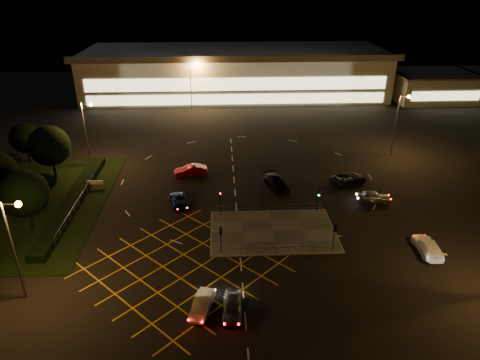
{
  "coord_description": "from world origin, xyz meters",
  "views": [
    {
      "loc": [
        -3.79,
        -43.66,
        26.86
      ],
      "look_at": [
        -1.34,
        7.74,
        2.0
      ],
      "focal_mm": 32.0,
      "sensor_mm": 36.0,
      "label": 1
    }
  ],
  "objects_px": {
    "signal_ne": "(318,196)",
    "car_circ_red": "(191,170)",
    "signal_nw": "(220,198)",
    "car_near_silver": "(232,306)",
    "car_approach_white": "(427,246)",
    "car_queue_white": "(202,304)",
    "car_left_blue": "(179,201)",
    "signal_sw": "(221,235)",
    "car_far_dkgrey": "(276,182)",
    "signal_se": "(335,232)",
    "car_right_silver": "(373,196)",
    "car_east_grey": "(348,179)"
  },
  "relations": [
    {
      "from": "car_left_blue",
      "to": "car_right_silver",
      "type": "xyz_separation_m",
      "value": [
        25.22,
        -0.01,
        0.09
      ]
    },
    {
      "from": "car_left_blue",
      "to": "car_right_silver",
      "type": "bearing_deg",
      "value": -14.96
    },
    {
      "from": "signal_sw",
      "to": "car_approach_white",
      "type": "relative_size",
      "value": 0.62
    },
    {
      "from": "car_queue_white",
      "to": "car_left_blue",
      "type": "xyz_separation_m",
      "value": [
        -3.53,
        19.17,
        -0.04
      ]
    },
    {
      "from": "signal_ne",
      "to": "car_circ_red",
      "type": "relative_size",
      "value": 0.66
    },
    {
      "from": "signal_ne",
      "to": "car_left_blue",
      "type": "height_order",
      "value": "signal_ne"
    },
    {
      "from": "car_left_blue",
      "to": "car_far_dkgrey",
      "type": "relative_size",
      "value": 0.83
    },
    {
      "from": "car_far_dkgrey",
      "to": "signal_nw",
      "type": "bearing_deg",
      "value": -154.34
    },
    {
      "from": "car_near_silver",
      "to": "signal_nw",
      "type": "bearing_deg",
      "value": 96.67
    },
    {
      "from": "signal_nw",
      "to": "car_left_blue",
      "type": "height_order",
      "value": "signal_nw"
    },
    {
      "from": "car_left_blue",
      "to": "car_approach_white",
      "type": "distance_m",
      "value": 29.55
    },
    {
      "from": "signal_se",
      "to": "car_circ_red",
      "type": "relative_size",
      "value": 0.66
    },
    {
      "from": "car_right_silver",
      "to": "signal_ne",
      "type": "bearing_deg",
      "value": 115.78
    },
    {
      "from": "car_circ_red",
      "to": "car_approach_white",
      "type": "xyz_separation_m",
      "value": [
        26.27,
        -20.61,
        -0.05
      ]
    },
    {
      "from": "signal_ne",
      "to": "car_queue_white",
      "type": "xyz_separation_m",
      "value": [
        -13.74,
        -16.46,
        -1.71
      ]
    },
    {
      "from": "signal_nw",
      "to": "car_circ_red",
      "type": "relative_size",
      "value": 0.66
    },
    {
      "from": "car_far_dkgrey",
      "to": "car_east_grey",
      "type": "bearing_deg",
      "value": -13.32
    },
    {
      "from": "car_left_blue",
      "to": "signal_sw",
      "type": "bearing_deg",
      "value": -78.74
    },
    {
      "from": "car_approach_white",
      "to": "signal_se",
      "type": "bearing_deg",
      "value": -2.84
    },
    {
      "from": "car_far_dkgrey",
      "to": "car_circ_red",
      "type": "xyz_separation_m",
      "value": [
        -12.09,
        4.53,
        0.01
      ]
    },
    {
      "from": "signal_sw",
      "to": "car_near_silver",
      "type": "xyz_separation_m",
      "value": [
        0.91,
        -8.9,
        -1.65
      ]
    },
    {
      "from": "signal_ne",
      "to": "signal_nw",
      "type": "bearing_deg",
      "value": 180.0
    },
    {
      "from": "signal_nw",
      "to": "car_left_blue",
      "type": "distance_m",
      "value": 6.18
    },
    {
      "from": "signal_se",
      "to": "car_approach_white",
      "type": "distance_m",
      "value": 10.13
    },
    {
      "from": "car_right_silver",
      "to": "car_circ_red",
      "type": "distance_m",
      "value": 25.93
    },
    {
      "from": "car_near_silver",
      "to": "car_far_dkgrey",
      "type": "xyz_separation_m",
      "value": [
        6.87,
        24.2,
        0.06
      ]
    },
    {
      "from": "car_near_silver",
      "to": "car_left_blue",
      "type": "height_order",
      "value": "car_near_silver"
    },
    {
      "from": "signal_nw",
      "to": "car_circ_red",
      "type": "height_order",
      "value": "signal_nw"
    },
    {
      "from": "car_left_blue",
      "to": "car_far_dkgrey",
      "type": "distance_m",
      "value": 13.83
    },
    {
      "from": "car_left_blue",
      "to": "car_near_silver",
      "type": "bearing_deg",
      "value": -87.46
    },
    {
      "from": "signal_ne",
      "to": "car_right_silver",
      "type": "height_order",
      "value": "signal_ne"
    },
    {
      "from": "car_queue_white",
      "to": "car_circ_red",
      "type": "height_order",
      "value": "car_circ_red"
    },
    {
      "from": "car_near_silver",
      "to": "car_queue_white",
      "type": "distance_m",
      "value": 2.68
    },
    {
      "from": "signal_ne",
      "to": "car_left_blue",
      "type": "xyz_separation_m",
      "value": [
        -17.26,
        2.71,
        -1.75
      ]
    },
    {
      "from": "car_right_silver",
      "to": "car_circ_red",
      "type": "height_order",
      "value": "car_circ_red"
    },
    {
      "from": "signal_ne",
      "to": "car_circ_red",
      "type": "distance_m",
      "value": 20.22
    },
    {
      "from": "car_circ_red",
      "to": "car_approach_white",
      "type": "bearing_deg",
      "value": 41.92
    },
    {
      "from": "signal_nw",
      "to": "car_near_silver",
      "type": "bearing_deg",
      "value": -86.92
    },
    {
      "from": "car_near_silver",
      "to": "car_approach_white",
      "type": "distance_m",
      "value": 22.56
    },
    {
      "from": "signal_se",
      "to": "car_approach_white",
      "type": "xyz_separation_m",
      "value": [
        9.96,
        -0.78,
        -1.63
      ]
    },
    {
      "from": "car_left_blue",
      "to": "car_east_grey",
      "type": "bearing_deg",
      "value": -2.01
    },
    {
      "from": "signal_sw",
      "to": "car_near_silver",
      "type": "relative_size",
      "value": 0.75
    },
    {
      "from": "car_approach_white",
      "to": "car_right_silver",
      "type": "bearing_deg",
      "value": -78.45
    },
    {
      "from": "car_left_blue",
      "to": "car_circ_red",
      "type": "height_order",
      "value": "car_circ_red"
    },
    {
      "from": "car_near_silver",
      "to": "car_east_grey",
      "type": "distance_m",
      "value": 30.35
    },
    {
      "from": "signal_se",
      "to": "car_east_grey",
      "type": "relative_size",
      "value": 0.58
    },
    {
      "from": "signal_sw",
      "to": "signal_ne",
      "type": "xyz_separation_m",
      "value": [
        12.0,
        7.99,
        0.0
      ]
    },
    {
      "from": "signal_sw",
      "to": "car_approach_white",
      "type": "distance_m",
      "value": 22.04
    },
    {
      "from": "signal_se",
      "to": "signal_nw",
      "type": "bearing_deg",
      "value": -33.65
    },
    {
      "from": "signal_nw",
      "to": "car_near_silver",
      "type": "relative_size",
      "value": 0.75
    }
  ]
}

